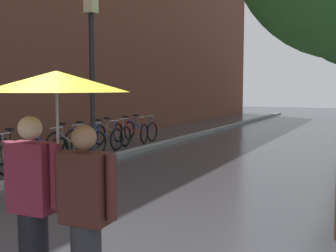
{
  "coord_description": "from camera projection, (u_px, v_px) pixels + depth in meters",
  "views": [
    {
      "loc": [
        3.16,
        -2.94,
        1.94
      ],
      "look_at": [
        0.31,
        2.68,
        1.35
      ],
      "focal_mm": 43.39,
      "sensor_mm": 36.0,
      "label": 1
    }
  ],
  "objects": [
    {
      "name": "parked_bicycle_3",
      "position": [
        68.0,
        144.0,
        11.49
      ],
      "size": [
        1.16,
        0.82,
        0.96
      ],
      "color": "black",
      "rests_on": "ground"
    },
    {
      "name": "couple_under_umbrella",
      "position": [
        57.0,
        146.0,
        3.46
      ],
      "size": [
        1.24,
        1.24,
        2.08
      ],
      "color": "black",
      "rests_on": "ground"
    },
    {
      "name": "parked_bicycle_2",
      "position": [
        45.0,
        148.0,
        10.65
      ],
      "size": [
        1.09,
        0.72,
        0.96
      ],
      "color": "black",
      "rests_on": "ground"
    },
    {
      "name": "parked_bicycle_1",
      "position": [
        17.0,
        152.0,
        9.97
      ],
      "size": [
        1.09,
        0.72,
        0.96
      ],
      "color": "black",
      "rests_on": "ground"
    },
    {
      "name": "parked_bicycle_6",
      "position": [
        112.0,
        135.0,
        13.67
      ],
      "size": [
        1.11,
        0.75,
        0.96
      ],
      "color": "black",
      "rests_on": "ground"
    },
    {
      "name": "parked_bicycle_5",
      "position": [
        103.0,
        137.0,
        12.92
      ],
      "size": [
        1.09,
        0.72,
        0.96
      ],
      "color": "black",
      "rests_on": "ground"
    },
    {
      "name": "parked_bicycle_7",
      "position": [
        131.0,
        132.0,
        14.43
      ],
      "size": [
        1.17,
        0.84,
        0.96
      ],
      "color": "black",
      "rests_on": "ground"
    },
    {
      "name": "street_lamp_post",
      "position": [
        92.0,
        71.0,
        9.24
      ],
      "size": [
        0.24,
        0.24,
        3.94
      ],
      "color": "black",
      "rests_on": "ground"
    },
    {
      "name": "parked_bicycle_4",
      "position": [
        85.0,
        141.0,
        12.1
      ],
      "size": [
        1.14,
        0.8,
        0.96
      ],
      "color": "black",
      "rests_on": "ground"
    },
    {
      "name": "kerb_strip",
      "position": [
        173.0,
        141.0,
        14.53
      ],
      "size": [
        0.3,
        36.0,
        0.12
      ],
      "primitive_type": "cube",
      "color": "slate",
      "rests_on": "ground"
    },
    {
      "name": "parked_bicycle_8",
      "position": [
        140.0,
        130.0,
        15.16
      ],
      "size": [
        1.11,
        0.75,
        0.96
      ],
      "color": "black",
      "rests_on": "ground"
    },
    {
      "name": "building_facade",
      "position": [
        29.0,
        4.0,
        17.09
      ],
      "size": [
        8.0,
        36.0,
        11.0
      ],
      "primitive_type": "cube",
      "color": "brown",
      "rests_on": "ground"
    }
  ]
}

